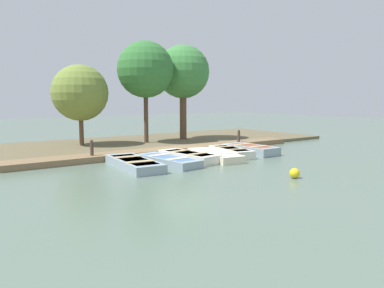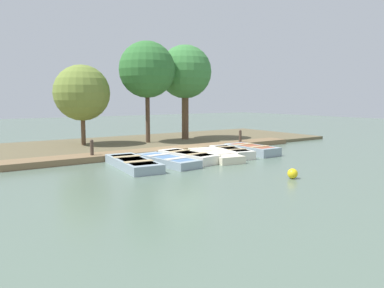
% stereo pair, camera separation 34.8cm
% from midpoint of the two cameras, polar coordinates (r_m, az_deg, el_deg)
% --- Properties ---
extents(ground_plane, '(80.00, 80.00, 0.00)m').
position_cam_midpoint_polar(ground_plane, '(17.98, -0.72, -1.87)').
color(ground_plane, '#566B5B').
extents(shore_bank, '(8.00, 24.00, 0.18)m').
position_cam_midpoint_polar(shore_bank, '(22.26, -7.88, 0.03)').
color(shore_bank, brown).
rests_on(shore_bank, ground_plane).
extents(dock_walkway, '(1.30, 15.74, 0.27)m').
position_cam_midpoint_polar(dock_walkway, '(19.00, -2.80, -0.99)').
color(dock_walkway, brown).
rests_on(dock_walkway, ground_plane).
extents(rowboat_0, '(3.70, 1.55, 0.37)m').
position_cam_midpoint_polar(rowboat_0, '(15.18, -8.36, -2.90)').
color(rowboat_0, '#8C9EA8').
rests_on(rowboat_0, ground_plane).
extents(rowboat_1, '(3.35, 1.42, 0.35)m').
position_cam_midpoint_polar(rowboat_1, '(15.79, -3.17, -2.51)').
color(rowboat_1, '#8C9EA8').
rests_on(rowboat_1, ground_plane).
extents(rowboat_2, '(3.16, 1.45, 0.41)m').
position_cam_midpoint_polar(rowboat_2, '(16.59, 0.01, -1.92)').
color(rowboat_2, silver).
rests_on(rowboat_2, ground_plane).
extents(rowboat_3, '(3.53, 1.67, 0.35)m').
position_cam_midpoint_polar(rowboat_3, '(17.22, 4.06, -1.71)').
color(rowboat_3, beige).
rests_on(rowboat_3, ground_plane).
extents(rowboat_4, '(2.88, 1.42, 0.41)m').
position_cam_midpoint_polar(rowboat_4, '(18.10, 6.56, -1.21)').
color(rowboat_4, silver).
rests_on(rowboat_4, ground_plane).
extents(rowboat_5, '(2.87, 1.29, 0.44)m').
position_cam_midpoint_polar(rowboat_5, '(19.03, 9.58, -0.82)').
color(rowboat_5, '#8C9EA8').
rests_on(rowboat_5, ground_plane).
extents(mooring_post_near, '(0.15, 0.15, 0.97)m').
position_cam_midpoint_polar(mooring_post_near, '(17.05, -14.44, -0.92)').
color(mooring_post_near, '#47382D').
rests_on(mooring_post_near, ground_plane).
extents(mooring_post_far, '(0.15, 0.15, 0.97)m').
position_cam_midpoint_polar(mooring_post_far, '(21.60, 7.82, 0.88)').
color(mooring_post_far, '#47382D').
rests_on(mooring_post_far, ground_plane).
extents(buoy, '(0.36, 0.36, 0.36)m').
position_cam_midpoint_polar(buoy, '(13.52, 15.79, -4.36)').
color(buoy, yellow).
rests_on(buoy, ground_plane).
extents(park_tree_far_left, '(3.06, 3.06, 4.59)m').
position_cam_midpoint_polar(park_tree_far_left, '(21.50, -15.98, 7.48)').
color(park_tree_far_left, brown).
rests_on(park_tree_far_left, ground_plane).
extents(park_tree_left, '(3.24, 3.24, 6.03)m').
position_cam_midpoint_polar(park_tree_left, '(22.04, -6.41, 11.17)').
color(park_tree_left, '#4C3828').
rests_on(park_tree_left, ground_plane).
extents(park_tree_center, '(3.32, 3.32, 6.07)m').
position_cam_midpoint_polar(park_tree_center, '(23.81, -0.64, 10.84)').
color(park_tree_center, brown).
rests_on(park_tree_center, ground_plane).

